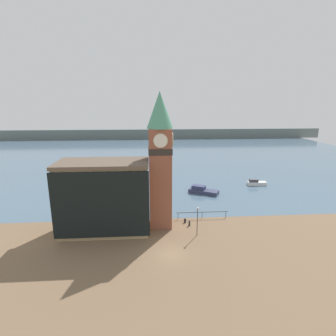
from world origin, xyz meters
TOP-DOWN VIEW (x-y plane):
  - ground_plane at (0.00, 0.00)m, footprint 160.00×160.00m
  - water at (0.00, 70.42)m, footprint 160.00×120.00m
  - far_shoreline at (0.00, 110.42)m, footprint 180.00×3.00m
  - pier_railing at (6.00, 10.17)m, footprint 8.48×0.08m
  - clock_tower at (-0.85, 8.14)m, footprint 3.72×3.72m
  - pier_building at (-8.92, 6.96)m, footprint 12.85×6.56m
  - boat_near at (8.50, 22.35)m, footprint 6.37×4.88m
  - boat_far at (21.91, 27.03)m, footprint 4.29×1.53m
  - mooring_bollard_near at (3.02, 8.75)m, footprint 0.35×0.35m
  - mooring_bollard_far at (3.54, 7.61)m, footprint 0.27×0.27m
  - lamp_post at (4.17, 4.54)m, footprint 0.32×0.32m

SIDE VIEW (x-z plane):
  - water at x=0.00m, z-range 0.00..0.00m
  - ground_plane at x=0.00m, z-range 0.00..0.00m
  - mooring_bollard_near at x=3.02m, z-range 0.02..0.72m
  - mooring_bollard_far at x=3.54m, z-range 0.04..0.86m
  - boat_far at x=21.91m, z-range -0.17..1.23m
  - boat_near at x=8.50m, z-range -0.20..1.35m
  - pier_railing at x=6.00m, z-range 0.39..1.48m
  - far_shoreline at x=0.00m, z-range 0.00..5.00m
  - lamp_post at x=4.17m, z-range 0.82..5.14m
  - pier_building at x=-8.92m, z-range 0.02..10.46m
  - clock_tower at x=-0.85m, z-range 0.64..20.58m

